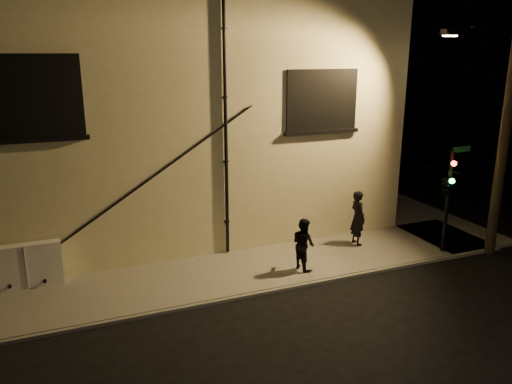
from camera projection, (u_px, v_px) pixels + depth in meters
name	position (u px, v px, depth m)	size (l,w,h in m)	color
ground	(318.00, 283.00, 14.62)	(90.00, 90.00, 0.00)	black
sidewalk	(290.00, 228.00, 18.96)	(21.00, 16.00, 0.12)	slate
building	(150.00, 106.00, 20.35)	(16.20, 12.23, 8.80)	beige
utility_cabinet	(26.00, 266.00, 13.97)	(1.93, 0.33, 1.27)	white
pedestrian_a	(358.00, 218.00, 17.02)	(0.69, 0.46, 1.90)	black
pedestrian_b	(303.00, 244.00, 15.11)	(0.78, 0.61, 1.61)	black
traffic_signal	(447.00, 184.00, 15.87)	(1.35, 2.08, 3.51)	black
streetlamp_pole	(502.00, 133.00, 15.72)	(2.06, 1.40, 7.76)	black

